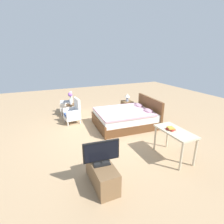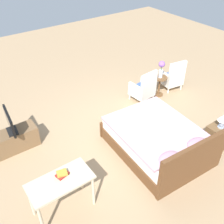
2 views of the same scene
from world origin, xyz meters
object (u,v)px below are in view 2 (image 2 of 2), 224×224
bed (158,141)px  vanity_desk (61,185)px  flower_vase (161,68)px  table_lamp (223,119)px  book_stack (62,174)px  armchair_by_window_left (172,77)px  nightstand (217,137)px  tv_stand (15,140)px  tv_flatscreen (10,122)px  side_table (159,84)px  armchair_by_window_right (144,89)px

bed → vanity_desk: size_ratio=2.08×
flower_vase → table_lamp: flower_vase is taller
book_stack → flower_vase: bearing=-156.3°
armchair_by_window_left → vanity_desk: bearing=22.0°
nightstand → table_lamp: table_lamp is taller
vanity_desk → armchair_by_window_left: bearing=-158.0°
tv_stand → tv_flatscreen: size_ratio=1.35×
bed → armchair_by_window_left: bed is taller
side_table → table_lamp: table_lamp is taller
bed → vanity_desk: 2.31m
bed → armchair_by_window_right: bearing=-122.1°
armchair_by_window_right → book_stack: bearing=27.7°
armchair_by_window_right → bed: bearing=57.9°
bed → book_stack: size_ratio=9.79×
armchair_by_window_right → tv_flatscreen: size_ratio=1.30×
bed → book_stack: bearing=0.6°
armchair_by_window_right → nightstand: bearing=92.0°
nightstand → table_lamp: bearing=90.0°
armchair_by_window_left → flower_vase: bearing=3.8°
flower_vase → book_stack: size_ratio=2.16×
tv_stand → tv_flatscreen: (0.00, -0.00, 0.49)m
armchair_by_window_left → armchair_by_window_right: bearing=0.0°
armchair_by_window_left → nightstand: 2.55m
tv_stand → tv_flatscreen: bearing=-5.1°
flower_vase → tv_stand: bearing=-3.0°
tv_stand → book_stack: 1.98m
bed → flower_vase: bearing=-134.3°
vanity_desk → book_stack: bearing=-136.2°
nightstand → tv_flatscreen: tv_flatscreen is taller
nightstand → book_stack: size_ratio=2.52×
armchair_by_window_left → flower_vase: size_ratio=1.93×
tv_flatscreen → vanity_desk: tv_flatscreen is taller
armchair_by_window_right → book_stack: size_ratio=4.17×
side_table → table_lamp: 2.38m
book_stack → side_table: bearing=-156.3°
tv_flatscreen → table_lamp: bearing=145.0°
flower_vase → book_stack: flower_vase is taller
armchair_by_window_left → flower_vase: (0.55, 0.04, 0.49)m
table_lamp → nightstand: bearing=-90.0°
armchair_by_window_right → table_lamp: (-0.08, 2.33, 0.40)m
armchair_by_window_left → side_table: (0.55, 0.04, -0.02)m
tv_flatscreen → tv_stand: bearing=174.9°
tv_stand → book_stack: (-0.24, 1.89, 0.54)m
bed → tv_flatscreen: size_ratio=3.05×
armchair_by_window_right → book_stack: 3.70m
bed → table_lamp: 1.39m
tv_stand → book_stack: book_stack is taller
book_stack → table_lamp: bearing=169.5°
side_table → tv_stand: side_table is taller
armchair_by_window_left → side_table: bearing=3.8°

